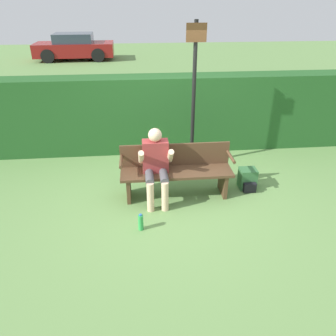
{
  "coord_description": "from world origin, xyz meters",
  "views": [
    {
      "loc": [
        -0.59,
        -4.66,
        3.0
      ],
      "look_at": [
        -0.15,
        -0.1,
        0.58
      ],
      "focal_mm": 35.0,
      "sensor_mm": 36.0,
      "label": 1
    }
  ],
  "objects": [
    {
      "name": "ground_plane",
      "position": [
        0.0,
        0.0,
        0.0
      ],
      "size": [
        40.0,
        40.0,
        0.0
      ],
      "primitive_type": "plane",
      "color": "#668E4C"
    },
    {
      "name": "signpost",
      "position": [
        0.43,
        1.08,
        1.51
      ],
      "size": [
        0.34,
        0.09,
        2.66
      ],
      "color": "black",
      "rests_on": "ground"
    },
    {
      "name": "parked_car",
      "position": [
        -3.7,
        13.57,
        0.63
      ],
      "size": [
        4.0,
        1.89,
        1.3
      ],
      "rotation": [
        0.0,
        0.0,
        0.02
      ],
      "color": "maroon",
      "rests_on": "ground"
    },
    {
      "name": "park_bench",
      "position": [
        0.0,
        0.06,
        0.45
      ],
      "size": [
        1.82,
        0.48,
        0.85
      ],
      "color": "#513823",
      "rests_on": "ground"
    },
    {
      "name": "person_seated",
      "position": [
        -0.34,
        -0.06,
        0.67
      ],
      "size": [
        0.54,
        0.62,
        1.2
      ],
      "color": "#993333",
      "rests_on": "ground"
    },
    {
      "name": "water_bottle",
      "position": [
        -0.62,
        -0.86,
        0.13
      ],
      "size": [
        0.08,
        0.08,
        0.26
      ],
      "color": "green",
      "rests_on": "ground"
    },
    {
      "name": "backpack",
      "position": [
        1.26,
        0.12,
        0.17
      ],
      "size": [
        0.29,
        0.33,
        0.36
      ],
      "color": "#336638",
      "rests_on": "ground"
    },
    {
      "name": "hedge_back",
      "position": [
        0.0,
        1.96,
        0.79
      ],
      "size": [
        12.0,
        0.58,
        1.57
      ],
      "color": "#235623",
      "rests_on": "ground"
    }
  ]
}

